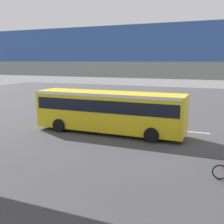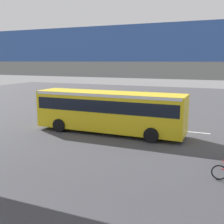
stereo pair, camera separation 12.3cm
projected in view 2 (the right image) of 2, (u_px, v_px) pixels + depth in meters
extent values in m
plane|color=#424247|center=(112.00, 133.00, 21.00)|extent=(80.00, 80.00, 0.00)
cube|color=yellow|center=(109.00, 111.00, 20.81)|extent=(11.50, 2.55, 2.86)
cube|color=black|center=(109.00, 104.00, 20.71)|extent=(11.04, 2.59, 0.90)
cube|color=white|center=(109.00, 94.00, 20.57)|extent=(11.27, 2.58, 0.20)
cube|color=black|center=(46.00, 102.00, 22.95)|extent=(0.04, 2.24, 1.20)
cylinder|color=black|center=(59.00, 125.00, 21.28)|extent=(1.04, 0.30, 1.04)
cylinder|color=black|center=(76.00, 119.00, 23.59)|extent=(1.04, 0.30, 1.04)
cylinder|color=black|center=(151.00, 135.00, 18.47)|extent=(1.04, 0.30, 1.04)
cylinder|color=black|center=(160.00, 127.00, 20.78)|extent=(1.04, 0.30, 1.04)
torus|color=black|center=(219.00, 172.00, 12.70)|extent=(0.72, 0.06, 0.72)
cylinder|color=red|center=(223.00, 162.00, 12.55)|extent=(0.02, 0.44, 0.02)
cylinder|color=slate|center=(145.00, 107.00, 24.23)|extent=(0.08, 0.08, 2.80)
cube|color=yellow|center=(145.00, 95.00, 24.03)|extent=(0.04, 0.60, 0.60)
cube|color=silver|center=(197.00, 132.00, 21.19)|extent=(2.00, 0.20, 0.01)
cube|color=silver|center=(147.00, 128.00, 22.71)|extent=(2.00, 0.20, 0.01)
cube|color=silver|center=(103.00, 123.00, 24.24)|extent=(2.00, 0.20, 0.01)
cube|color=silver|center=(65.00, 120.00, 25.77)|extent=(2.00, 0.20, 0.01)
cube|color=gray|center=(25.00, 68.00, 11.50)|extent=(28.60, 2.60, 0.50)
cube|color=#3359A5|center=(43.00, 49.00, 12.49)|extent=(28.60, 0.08, 1.10)
cube|color=#3359A5|center=(1.00, 47.00, 10.23)|extent=(28.60, 0.08, 1.10)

